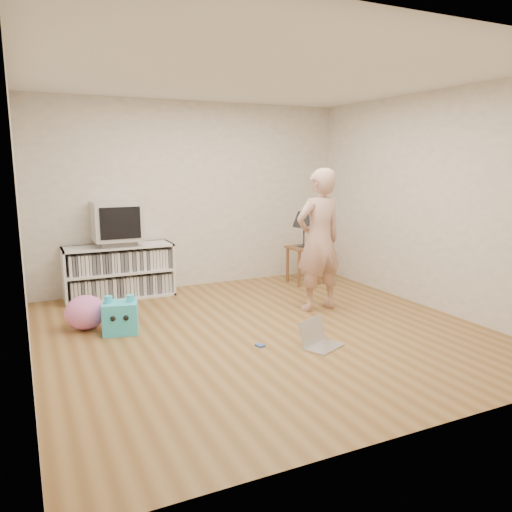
{
  "coord_description": "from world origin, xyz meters",
  "views": [
    {
      "loc": [
        -2.24,
        -4.55,
        1.77
      ],
      "look_at": [
        0.11,
        0.4,
        0.74
      ],
      "focal_mm": 35.0,
      "sensor_mm": 36.0,
      "label": 1
    }
  ],
  "objects": [
    {
      "name": "ground",
      "position": [
        0.0,
        0.0,
        0.0
      ],
      "size": [
        4.5,
        4.5,
        0.0
      ],
      "primitive_type": "plane",
      "color": "brown",
      "rests_on": "ground"
    },
    {
      "name": "walls",
      "position": [
        0.0,
        0.0,
        1.3
      ],
      "size": [
        4.52,
        4.52,
        2.6
      ],
      "color": "beige",
      "rests_on": "ground"
    },
    {
      "name": "ceiling",
      "position": [
        0.0,
        0.0,
        2.6
      ],
      "size": [
        4.5,
        4.5,
        0.01
      ],
      "primitive_type": "cube",
      "color": "white",
      "rests_on": "walls"
    },
    {
      "name": "media_unit",
      "position": [
        -1.12,
        2.04,
        0.35
      ],
      "size": [
        1.4,
        0.45,
        0.7
      ],
      "color": "white",
      "rests_on": "ground"
    },
    {
      "name": "dvd_deck",
      "position": [
        -1.12,
        2.02,
        0.73
      ],
      "size": [
        0.45,
        0.35,
        0.07
      ],
      "primitive_type": "cube",
      "color": "gray",
      "rests_on": "media_unit"
    },
    {
      "name": "crt_tv",
      "position": [
        -1.12,
        2.02,
        1.02
      ],
      "size": [
        0.6,
        0.53,
        0.5
      ],
      "color": "#B2B2B7",
      "rests_on": "dvd_deck"
    },
    {
      "name": "side_table",
      "position": [
        1.47,
        1.65,
        0.42
      ],
      "size": [
        0.42,
        0.42,
        0.55
      ],
      "color": "brown",
      "rests_on": "ground"
    },
    {
      "name": "table_lamp",
      "position": [
        1.47,
        1.65,
        0.94
      ],
      "size": [
        0.34,
        0.34,
        0.52
      ],
      "color": "#333333",
      "rests_on": "side_table"
    },
    {
      "name": "person",
      "position": [
        0.96,
        0.44,
        0.85
      ],
      "size": [
        0.65,
        0.45,
        1.7
      ],
      "primitive_type": "imported",
      "rotation": [
        0.0,
        0.0,
        3.2
      ],
      "color": "tan",
      "rests_on": "ground"
    },
    {
      "name": "laptop",
      "position": [
        0.29,
        -0.62,
        0.07
      ],
      "size": [
        0.47,
        0.43,
        0.26
      ],
      "rotation": [
        0.0,
        0.0,
        0.43
      ],
      "color": "silver",
      "rests_on": "ground"
    },
    {
      "name": "playing_cards",
      "position": [
        -0.23,
        -0.39,
        0.01
      ],
      "size": [
        0.09,
        0.1,
        0.02
      ],
      "primitive_type": "cube",
      "rotation": [
        0.0,
        0.0,
        0.25
      ],
      "color": "#405FAC",
      "rests_on": "ground"
    },
    {
      "name": "plush_blue",
      "position": [
        -1.38,
        0.59,
        0.17
      ],
      "size": [
        0.41,
        0.36,
        0.41
      ],
      "rotation": [
        0.0,
        0.0,
        -0.24
      ],
      "color": "#34D1FF",
      "rests_on": "ground"
    },
    {
      "name": "plush_pink",
      "position": [
        -1.69,
        0.89,
        0.18
      ],
      "size": [
        0.49,
        0.49,
        0.37
      ],
      "primitive_type": "ellipsoid",
      "rotation": [
        0.0,
        0.0,
        0.15
      ],
      "color": "pink",
      "rests_on": "ground"
    }
  ]
}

